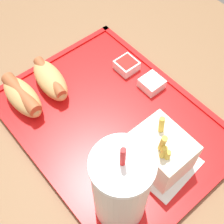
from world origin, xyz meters
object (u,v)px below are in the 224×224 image
(fries_carton, at_px, (161,152))
(soda_cup, at_px, (121,188))
(sauce_cup_ketchup, at_px, (127,65))
(hot_dog_far, at_px, (22,96))
(sauce_cup_mayo, at_px, (152,83))
(hot_dog_near, at_px, (50,80))

(fries_carton, bearing_deg, soda_cup, 98.30)
(soda_cup, bearing_deg, sauce_cup_ketchup, -43.87)
(fries_carton, height_order, sauce_cup_ketchup, fries_carton)
(hot_dog_far, height_order, sauce_cup_mayo, hot_dog_far)
(soda_cup, bearing_deg, hot_dog_near, -11.35)
(hot_dog_far, distance_m, fries_carton, 0.29)
(hot_dog_near, distance_m, fries_carton, 0.27)
(fries_carton, relative_size, sauce_cup_mayo, 2.88)
(sauce_cup_ketchup, bearing_deg, sauce_cup_mayo, -174.99)
(fries_carton, xyz_separation_m, sauce_cup_mayo, (0.13, -0.11, -0.03))
(soda_cup, xyz_separation_m, fries_carton, (0.02, -0.10, -0.04))
(fries_carton, distance_m, sauce_cup_mayo, 0.17)
(hot_dog_far, xyz_separation_m, hot_dog_near, (0.00, -0.06, -0.00))
(hot_dog_far, bearing_deg, hot_dog_near, -90.00)
(fries_carton, distance_m, sauce_cup_ketchup, 0.23)
(soda_cup, distance_m, sauce_cup_ketchup, 0.31)
(hot_dog_far, height_order, hot_dog_near, same)
(hot_dog_far, bearing_deg, sauce_cup_mayo, -120.88)
(fries_carton, bearing_deg, sauce_cup_ketchup, -27.26)
(sauce_cup_mayo, bearing_deg, hot_dog_near, 49.79)
(hot_dog_far, xyz_separation_m, sauce_cup_mayo, (-0.13, -0.22, -0.01))
(hot_dog_far, height_order, sauce_cup_ketchup, hot_dog_far)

